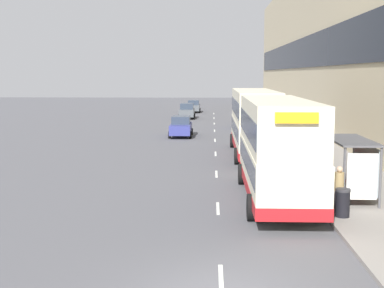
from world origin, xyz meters
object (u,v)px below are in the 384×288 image
car_1 (244,119)px  litter_bin (343,203)px  car_2 (181,127)px  double_decker_bus_ahead (254,121)px  car_0 (187,111)px  double_decker_bus_near (277,148)px  car_3 (194,106)px  bus_shelter (356,158)px  pedestrian_at_shelter (339,189)px

car_1 → litter_bin: (1.61, -33.92, -0.21)m
car_2 → double_decker_bus_ahead: bearing=117.1°
car_0 → car_2: bearing=91.1°
double_decker_bus_near → car_3: (-5.32, 52.72, -1.44)m
double_decker_bus_ahead → litter_bin: double_decker_bus_ahead is taller
bus_shelter → car_2: bearing=110.4°
double_decker_bus_ahead → car_1: double_decker_bus_ahead is taller
double_decker_bus_near → litter_bin: 3.99m
bus_shelter → car_1: 31.10m
bus_shelter → car_1: size_ratio=1.02×
car_0 → double_decker_bus_near: bearing=97.8°
car_3 → pedestrian_at_shelter: pedestrian_at_shelter is taller
double_decker_bus_near → car_0: 42.52m
car_0 → car_3: bearing=-92.4°
double_decker_bus_ahead → pedestrian_at_shelter: double_decker_bus_ahead is taller
car_3 → pedestrian_at_shelter: bearing=97.6°
double_decker_bus_ahead → car_0: double_decker_bus_ahead is taller
bus_shelter → car_1: bearing=95.2°
car_0 → car_2: car_0 is taller
car_1 → litter_bin: car_1 is taller
car_0 → pedestrian_at_shelter: bearing=100.0°
car_0 → car_3: 10.62m
bus_shelter → litter_bin: bearing=-112.4°
car_1 → car_3: car_1 is taller
car_3 → pedestrian_at_shelter: (7.39, -55.11, 0.20)m
car_1 → pedestrian_at_shelter: (1.60, -33.32, 0.17)m
car_0 → pedestrian_at_shelter: 45.19m
bus_shelter → car_0: bearing=102.1°
bus_shelter → car_0: bus_shelter is taller
car_3 → litter_bin: bearing=97.6°
double_decker_bus_ahead → pedestrian_at_shelter: size_ratio=6.40×
double_decker_bus_near → litter_bin: (2.08, -3.00, -1.61)m
double_decker_bus_near → car_2: size_ratio=2.28×
car_2 → litter_bin: (7.47, -26.39, -0.20)m
car_2 → bus_shelter: bearing=110.4°
litter_bin → car_3: bearing=97.6°
double_decker_bus_ahead → litter_bin: 15.98m
car_0 → litter_bin: (7.85, -45.10, -0.23)m
car_1 → pedestrian_at_shelter: pedestrian_at_shelter is taller
pedestrian_at_shelter → litter_bin: pedestrian_at_shelter is taller
car_2 → car_3: (0.08, 29.32, -0.02)m
double_decker_bus_ahead → car_3: 40.33m
car_3 → litter_bin: 56.20m
double_decker_bus_near → car_1: (0.47, 30.92, -1.40)m
double_decker_bus_near → car_1: size_ratio=2.47×
bus_shelter → double_decker_bus_near: double_decker_bus_near is taller
car_0 → car_1: size_ratio=0.93×
double_decker_bus_ahead → car_0: 29.94m
double_decker_bus_ahead → car_2: bearing=117.1°
double_decker_bus_near → pedestrian_at_shelter: bearing=-49.2°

